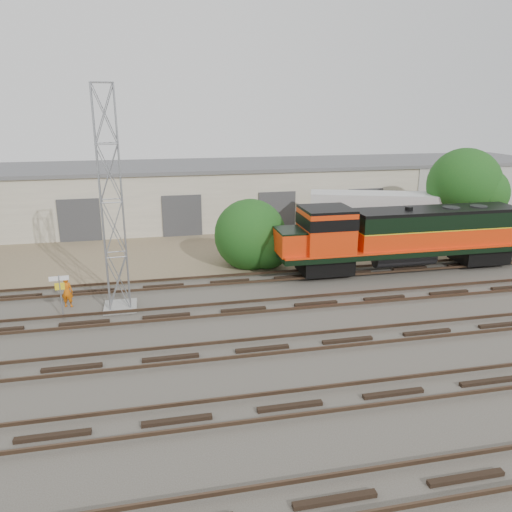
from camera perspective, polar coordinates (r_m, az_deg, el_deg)
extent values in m
plane|color=#47423A|center=(26.07, 7.91, -6.77)|extent=(140.00, 140.00, 0.00)
cube|color=#726047|center=(39.70, 0.63, 1.73)|extent=(80.00, 16.00, 0.02)
cube|color=black|center=(16.88, 22.86, -22.32)|extent=(80.00, 2.40, 0.14)
cube|color=#4C3828|center=(16.34, 24.52, -23.40)|extent=(80.00, 0.08, 0.14)
cube|color=#4C3828|center=(17.27, 21.44, -20.56)|extent=(80.00, 0.08, 0.14)
cube|color=black|center=(19.97, 15.42, -14.90)|extent=(80.00, 2.40, 0.14)
cube|color=#4C3828|center=(19.34, 16.49, -15.64)|extent=(80.00, 0.08, 0.14)
cube|color=#4C3828|center=(20.46, 14.47, -13.53)|extent=(80.00, 0.08, 0.14)
cube|color=black|center=(23.51, 10.41, -9.44)|extent=(80.00, 2.40, 0.14)
cube|color=#4C3828|center=(22.84, 11.14, -9.92)|extent=(80.00, 0.08, 0.14)
cube|color=#4C3828|center=(24.07, 9.75, -8.38)|extent=(80.00, 0.08, 0.14)
cube|color=black|center=(27.34, 6.86, -5.41)|extent=(80.00, 2.40, 0.14)
cube|color=#4C3828|center=(26.63, 7.39, -5.73)|extent=(80.00, 0.08, 0.14)
cube|color=#4C3828|center=(27.95, 6.38, -4.58)|extent=(80.00, 0.08, 0.14)
cube|color=black|center=(31.35, 4.23, -2.38)|extent=(80.00, 2.40, 0.14)
cube|color=#4C3828|center=(30.62, 4.63, -2.58)|extent=(80.00, 0.08, 0.14)
cube|color=#4C3828|center=(31.98, 3.87, -1.71)|extent=(80.00, 0.08, 0.14)
cube|color=beige|center=(46.82, -1.52, 7.18)|extent=(58.00, 10.00, 5.00)
cube|color=#59595B|center=(46.45, -1.55, 10.40)|extent=(58.40, 10.40, 0.30)
cube|color=#999993|center=(51.13, 24.83, 6.46)|extent=(14.00, 0.10, 5.00)
cube|color=#333335|center=(41.62, -19.51, 3.86)|extent=(3.20, 0.12, 3.40)
cube|color=#333335|center=(41.32, -8.44, 4.56)|extent=(3.20, 0.12, 3.40)
cube|color=#333335|center=(42.54, 2.40, 5.08)|extent=(3.20, 0.12, 3.40)
cube|color=#333335|center=(45.17, 12.33, 5.40)|extent=(3.20, 0.12, 3.40)
cube|color=#333335|center=(48.98, 20.94, 5.55)|extent=(3.20, 0.12, 3.40)
cube|color=black|center=(31.74, 7.84, -0.90)|extent=(3.19, 2.39, 1.00)
cube|color=black|center=(36.85, 24.13, 0.26)|extent=(3.19, 2.39, 1.00)
cube|color=black|center=(33.77, 16.69, 0.81)|extent=(16.96, 2.99, 0.35)
cylinder|color=black|center=(33.94, 16.60, -0.20)|extent=(4.19, 1.10, 1.10)
cube|color=red|center=(34.57, 19.71, 2.22)|extent=(10.98, 2.59, 1.20)
cube|color=black|center=(34.32, 19.89, 3.99)|extent=(10.98, 2.59, 1.00)
cube|color=black|center=(34.20, 19.99, 4.97)|extent=(10.98, 2.59, 0.20)
cube|color=red|center=(31.16, 8.00, 2.86)|extent=(2.99, 2.99, 2.59)
cube|color=black|center=(30.86, 8.10, 5.34)|extent=(2.99, 2.99, 0.16)
cube|color=red|center=(30.62, 3.91, 1.58)|extent=(1.60, 2.39, 1.40)
cube|color=gray|center=(27.63, -15.22, -5.60)|extent=(1.68, 1.68, 0.20)
cylinder|color=gray|center=(26.60, -17.22, 6.21)|extent=(0.08, 0.08, 11.20)
cylinder|color=gray|center=(26.52, -15.00, 6.36)|extent=(0.08, 0.08, 11.20)
cylinder|color=gray|center=(25.59, -17.40, 5.79)|extent=(0.08, 0.08, 11.20)
cylinder|color=gray|center=(25.51, -15.09, 5.95)|extent=(0.08, 0.08, 11.20)
cylinder|color=gray|center=(26.91, -21.38, -4.40)|extent=(0.07, 0.07, 2.31)
cube|color=white|center=(26.59, -21.61, -2.40)|extent=(0.94, 0.11, 0.23)
cube|color=yellow|center=(26.72, -21.51, -3.25)|extent=(0.47, 0.07, 0.37)
imported|color=#D35E0B|center=(28.46, -20.80, -3.82)|extent=(0.71, 0.55, 1.72)
cube|color=silver|center=(40.05, 15.44, 5.06)|extent=(12.88, 6.52, 2.65)
cube|color=black|center=(41.56, 22.03, 1.85)|extent=(3.02, 3.08, 0.98)
cube|color=black|center=(39.09, 8.30, 2.26)|extent=(0.15, 0.15, 1.27)
cube|color=black|center=(40.99, 8.24, 2.94)|extent=(0.15, 0.15, 1.27)
cube|color=navy|center=(51.77, 26.00, 4.44)|extent=(1.67, 1.57, 1.50)
cube|color=maroon|center=(47.35, 20.17, 4.03)|extent=(1.74, 1.66, 1.40)
cylinder|color=#382619|center=(33.69, -0.66, -0.69)|extent=(0.33, 0.33, 0.43)
sphere|color=#134516|center=(33.17, -0.67, 2.43)|extent=(4.78, 4.78, 4.78)
sphere|color=#134516|center=(32.81, 1.22, 1.40)|extent=(3.35, 3.35, 3.35)
cylinder|color=#382619|center=(41.69, 22.17, 3.12)|extent=(0.31, 0.31, 2.73)
sphere|color=#134516|center=(41.11, 22.67, 7.55)|extent=(5.45, 5.45, 5.45)
sphere|color=#134516|center=(41.16, 24.48, 6.57)|extent=(3.82, 3.82, 3.82)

